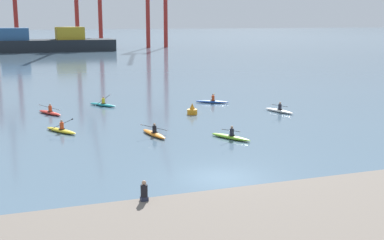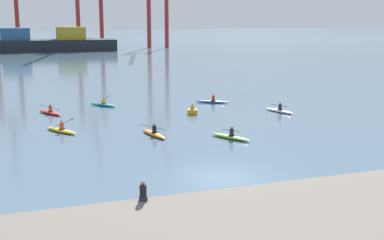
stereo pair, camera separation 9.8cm
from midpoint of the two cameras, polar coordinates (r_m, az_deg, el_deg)
name	(u,v)px [view 1 (the left image)]	position (r m, az deg, el deg)	size (l,w,h in m)	color
ground_plane	(220,178)	(26.85, 3.09, -6.58)	(800.00, 800.00, 0.00)	slate
container_barge	(12,42)	(137.53, -19.80, 8.32)	(50.47, 10.38, 8.12)	#1E2328
channel_buoy	(192,110)	(44.36, -0.04, 1.11)	(0.90, 0.90, 1.00)	orange
kayak_red	(50,112)	(46.19, -15.94, 0.85)	(2.10, 3.29, 1.05)	red
kayak_orange	(154,133)	(36.34, -4.43, -1.53)	(2.17, 3.45, 1.01)	orange
kayak_yellow	(61,130)	(38.59, -14.73, -1.11)	(2.30, 3.21, 0.95)	yellow
kayak_lime	(231,136)	(35.38, 4.35, -1.88)	(2.16, 3.27, 0.95)	#7ABC2D
kayak_blue	(212,101)	(50.42, 2.25, 2.14)	(3.19, 2.34, 0.95)	#2856B2
kayak_teal	(103,104)	(49.37, -10.18, 1.77)	(2.46, 3.12, 1.07)	teal
kayak_white	(279,110)	(46.06, 9.82, 1.09)	(2.16, 3.43, 0.95)	silver
seated_onlooker	(144,192)	(21.56, -5.60, -8.13)	(0.32, 0.30, 0.90)	#23283D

